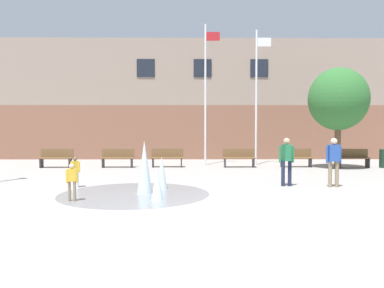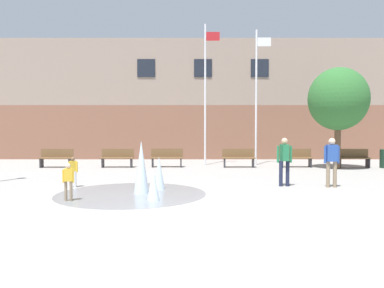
{
  "view_description": "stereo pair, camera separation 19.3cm",
  "coord_description": "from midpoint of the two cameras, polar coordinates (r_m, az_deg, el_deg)",
  "views": [
    {
      "loc": [
        -0.87,
        -7.64,
        1.88
      ],
      "look_at": [
        -0.73,
        6.9,
        1.3
      ],
      "focal_mm": 35.0,
      "sensor_mm": 36.0,
      "label": 1
    },
    {
      "loc": [
        -0.67,
        -7.64,
        1.88
      ],
      "look_at": [
        -0.73,
        6.9,
        1.3
      ],
      "focal_mm": 35.0,
      "sensor_mm": 36.0,
      "label": 2
    }
  ],
  "objects": [
    {
      "name": "adult_watching",
      "position": [
        12.88,
        21.14,
        -2.08
      ],
      "size": [
        0.5,
        0.22,
        1.59
      ],
      "rotation": [
        0.0,
        0.0,
        0.06
      ],
      "color": "#89755B",
      "rests_on": "ground"
    },
    {
      "name": "park_bench_center",
      "position": [
        18.57,
        -3.33,
        -2.05
      ],
      "size": [
        1.6,
        0.44,
        0.91
      ],
      "color": "#28282D",
      "rests_on": "ground"
    },
    {
      "name": "child_with_pink_shirt",
      "position": [
        12.65,
        -17.03,
        -3.72
      ],
      "size": [
        0.31,
        0.22,
        0.99
      ],
      "rotation": [
        0.0,
        0.0,
        -2.59
      ],
      "color": "silver",
      "rests_on": "ground"
    },
    {
      "name": "park_bench_under_left_flagpole",
      "position": [
        18.74,
        -10.79,
        -2.05
      ],
      "size": [
        1.6,
        0.44,
        0.91
      ],
      "color": "#28282D",
      "rests_on": "ground"
    },
    {
      "name": "library_building",
      "position": [
        26.29,
        1.91,
        6.35
      ],
      "size": [
        36.0,
        6.05,
        7.5
      ],
      "color": "brown",
      "rests_on": "ground"
    },
    {
      "name": "park_bench_far_right",
      "position": [
        19.95,
        23.8,
        -1.94
      ],
      "size": [
        1.6,
        0.44,
        0.91
      ],
      "color": "#28282D",
      "rests_on": "ground"
    },
    {
      "name": "park_bench_far_left",
      "position": [
        19.47,
        -19.49,
        -1.98
      ],
      "size": [
        1.6,
        0.44,
        0.91
      ],
      "color": "#28282D",
      "rests_on": "ground"
    },
    {
      "name": "child_in_fountain",
      "position": [
        10.27,
        -17.6,
        -5.09
      ],
      "size": [
        0.31,
        0.18,
        0.99
      ],
      "rotation": [
        0.0,
        0.0,
        -2.87
      ],
      "color": "#89755B",
      "rests_on": "ground"
    },
    {
      "name": "teen_by_trashcan",
      "position": [
        12.67,
        14.54,
        -2.07
      ],
      "size": [
        0.5,
        0.36,
        1.59
      ],
      "rotation": [
        0.0,
        0.0,
        1.69
      ],
      "color": "#1E233D",
      "rests_on": "ground"
    },
    {
      "name": "flagpole_left",
      "position": [
        19.73,
        2.62,
        8.17
      ],
      "size": [
        0.8,
        0.1,
        7.33
      ],
      "color": "silver",
      "rests_on": "ground"
    },
    {
      "name": "park_bench_near_trashcan",
      "position": [
        19.21,
        16.01,
        -1.99
      ],
      "size": [
        1.6,
        0.44,
        0.91
      ],
      "color": "#28282D",
      "rests_on": "ground"
    },
    {
      "name": "ground_plane",
      "position": [
        7.91,
        5.93,
        -11.47
      ],
      "size": [
        100.0,
        100.0,
        0.0
      ],
      "primitive_type": "plane",
      "color": "gray"
    },
    {
      "name": "street_tree_near_building",
      "position": [
        19.03,
        21.88,
        6.35
      ],
      "size": [
        2.78,
        2.78,
        4.78
      ],
      "color": "brown",
      "rests_on": "ground"
    },
    {
      "name": "park_bench_under_right_flagpole",
      "position": [
        18.57,
        7.63,
        -2.07
      ],
      "size": [
        1.6,
        0.44,
        0.91
      ],
      "color": "#28282D",
      "rests_on": "ground"
    },
    {
      "name": "flagpole_right",
      "position": [
        20.0,
        10.35,
        7.63
      ],
      "size": [
        0.8,
        0.1,
        7.04
      ],
      "color": "silver",
      "rests_on": "ground"
    },
    {
      "name": "splash_fountain",
      "position": [
        11.02,
        -6.55,
        -4.89
      ],
      "size": [
        4.34,
        4.34,
        1.55
      ],
      "color": "gray",
      "rests_on": "ground"
    }
  ]
}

